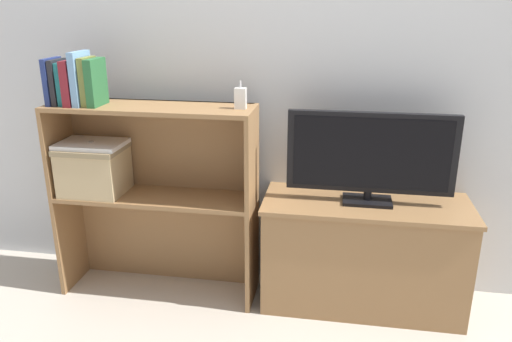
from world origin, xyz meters
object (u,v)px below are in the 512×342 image
object	(u,v)px
book_navy	(53,81)
storage_basket_left	(94,167)
laptop	(91,144)
book_olive	(88,81)
book_charcoal	(59,82)
book_skyblue	(81,79)
book_forest	(96,82)
book_teal	(65,83)
book_maroon	(73,82)
baby_monitor	(241,98)
tv_stand	(363,254)
tv	(371,155)

from	to	relation	value
book_navy	storage_basket_left	bearing A→B (deg)	7.99
laptop	book_olive	bearing A→B (deg)	-33.21
book_navy	book_charcoal	size ratio (longest dim) A/B	1.02
book_charcoal	laptop	xyz separation A→B (m)	(0.11, 0.02, -0.29)
book_skyblue	book_navy	bearing A→B (deg)	180.00
book_olive	laptop	xyz separation A→B (m)	(-0.03, 0.02, -0.30)
book_olive	laptop	bearing A→B (deg)	146.79
book_charcoal	book_olive	world-z (taller)	book_olive
book_forest	storage_basket_left	xyz separation A→B (m)	(-0.07, 0.02, -0.41)
book_teal	book_maroon	xyz separation A→B (m)	(0.04, 0.00, 0.01)
book_forest	book_maroon	bearing A→B (deg)	180.00
book_skyblue	laptop	world-z (taller)	book_skyblue
baby_monitor	book_navy	bearing A→B (deg)	-177.67
book_charcoal	book_maroon	xyz separation A→B (m)	(0.07, 0.00, -0.00)
book_maroon	storage_basket_left	xyz separation A→B (m)	(0.05, 0.02, -0.41)
book_skyblue	book_olive	world-z (taller)	book_skyblue
tv_stand	book_forest	size ratio (longest dim) A/B	4.52
book_navy	book_skyblue	xyz separation A→B (m)	(0.14, 0.00, 0.02)
book_charcoal	book_forest	size ratio (longest dim) A/B	0.97
book_charcoal	storage_basket_left	bearing A→B (deg)	10.01
storage_basket_left	tv	bearing A→B (deg)	2.63
baby_monitor	book_charcoal	bearing A→B (deg)	-177.59
book_charcoal	book_teal	size ratio (longest dim) A/B	1.06
book_olive	laptop	size ratio (longest dim) A/B	0.70
book_teal	storage_basket_left	size ratio (longest dim) A/B	0.65
book_charcoal	book_olive	xyz separation A→B (m)	(0.14, 0.00, 0.01)
book_maroon	book_olive	world-z (taller)	book_olive
book_charcoal	book_teal	bearing A→B (deg)	-0.00
tv_stand	book_charcoal	bearing A→B (deg)	-176.71
book_skyblue	laptop	size ratio (longest dim) A/B	0.78
book_charcoal	book_maroon	size ratio (longest dim) A/B	1.01
tv_stand	storage_basket_left	xyz separation A→B (m)	(-1.29, -0.06, 0.38)
tv	storage_basket_left	world-z (taller)	tv
book_teal	laptop	world-z (taller)	book_teal
book_forest	tv_stand	bearing A→B (deg)	3.77
tv	book_olive	bearing A→B (deg)	-176.41
book_skyblue	laptop	xyz separation A→B (m)	(0.00, 0.02, -0.31)
book_teal	laptop	bearing A→B (deg)	13.38
book_navy	laptop	size ratio (longest dim) A/B	0.68
book_charcoal	book_teal	xyz separation A→B (m)	(0.03, -0.00, -0.01)
book_charcoal	laptop	bearing A→B (deg)	10.01
book_navy	book_forest	world-z (taller)	book_forest
book_forest	laptop	xyz separation A→B (m)	(-0.07, 0.02, -0.29)
tv_stand	book_navy	xyz separation A→B (m)	(-1.43, -0.08, 0.79)
laptop	book_charcoal	bearing A→B (deg)	-169.99
tv_stand	book_navy	bearing A→B (deg)	-176.77
book_teal	laptop	size ratio (longest dim) A/B	0.62
book_charcoal	book_skyblue	size ratio (longest dim) A/B	0.85
book_olive	book_skyblue	bearing A→B (deg)	180.00
book_olive	book_forest	bearing A→B (deg)	0.00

